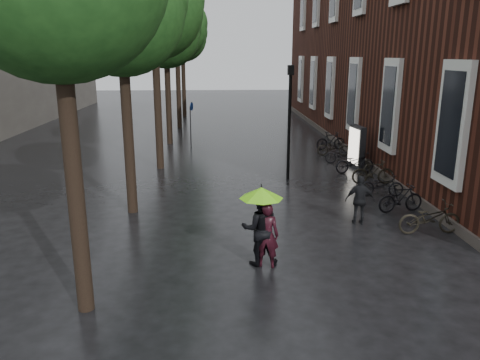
{
  "coord_description": "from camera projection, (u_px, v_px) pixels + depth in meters",
  "views": [
    {
      "loc": [
        -1.32,
        -7.53,
        4.95
      ],
      "look_at": [
        -0.69,
        5.55,
        1.41
      ],
      "focal_mm": 35.0,
      "sensor_mm": 36.0,
      "label": 1
    }
  ],
  "objects": [
    {
      "name": "pedestrian_walking",
      "position": [
        360.0,
        200.0,
        13.91
      ],
      "size": [
        0.92,
        0.49,
        1.49
      ],
      "primitive_type": "imported",
      "rotation": [
        0.0,
        0.0,
        2.99
      ],
      "color": "black",
      "rests_on": "ground"
    },
    {
      "name": "parked_bicycles",
      "position": [
        364.0,
        169.0,
        18.93
      ],
      "size": [
        1.94,
        12.82,
        0.99
      ],
      "color": "black",
      "rests_on": "ground"
    },
    {
      "name": "cycle_sign",
      "position": [
        191.0,
        118.0,
        25.29
      ],
      "size": [
        0.13,
        0.44,
        2.45
      ],
      "rotation": [
        0.0,
        0.0,
        -0.27
      ],
      "color": "#262628",
      "rests_on": "ground"
    },
    {
      "name": "street_trees",
      "position": [
        160.0,
        24.0,
        22.12
      ],
      "size": [
        4.33,
        34.03,
        8.91
      ],
      "color": "black",
      "rests_on": "ground"
    },
    {
      "name": "brick_building",
      "position": [
        426.0,
        35.0,
        26.31
      ],
      "size": [
        10.2,
        33.2,
        12.0
      ],
      "color": "#38160F",
      "rests_on": "ground"
    },
    {
      "name": "person_black",
      "position": [
        260.0,
        228.0,
        11.17
      ],
      "size": [
        0.91,
        0.71,
        1.84
      ],
      "primitive_type": "imported",
      "rotation": [
        0.0,
        0.0,
        3.16
      ],
      "color": "black",
      "rests_on": "ground"
    },
    {
      "name": "ground",
      "position": [
        292.0,
        332.0,
        8.62
      ],
      "size": [
        120.0,
        120.0,
        0.0
      ],
      "primitive_type": "plane",
      "color": "black"
    },
    {
      "name": "ad_lightbox",
      "position": [
        357.0,
        147.0,
        20.76
      ],
      "size": [
        0.29,
        1.26,
        1.9
      ],
      "rotation": [
        0.0,
        0.0,
        0.11
      ],
      "color": "black",
      "rests_on": "ground"
    },
    {
      "name": "lamp_post",
      "position": [
        290.0,
        112.0,
        18.38
      ],
      "size": [
        0.23,
        0.23,
        4.54
      ],
      "rotation": [
        0.0,
        0.0,
        -0.41
      ],
      "color": "black",
      "rests_on": "ground"
    },
    {
      "name": "lime_umbrella",
      "position": [
        261.0,
        193.0,
        10.82
      ],
      "size": [
        1.04,
        1.04,
        1.53
      ],
      "rotation": [
        0.0,
        0.0,
        0.23
      ],
      "color": "black",
      "rests_on": "ground"
    },
    {
      "name": "person_burgundy",
      "position": [
        267.0,
        235.0,
        11.06
      ],
      "size": [
        0.66,
        0.5,
        1.61
      ],
      "primitive_type": "imported",
      "rotation": [
        0.0,
        0.0,
        2.92
      ],
      "color": "black",
      "rests_on": "ground"
    }
  ]
}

